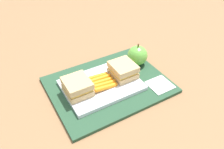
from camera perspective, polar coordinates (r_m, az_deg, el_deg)
ground_plane at (r=0.72m, az=-0.86°, el=-2.92°), size 2.40×2.40×0.00m
lunchbag_mat at (r=0.72m, az=-0.86°, el=-2.62°), size 0.36×0.28×0.01m
food_tray at (r=0.70m, az=-2.64°, el=-2.62°), size 0.23×0.17×0.01m
sandwich_half_left at (r=0.66m, az=-8.66°, el=-3.01°), size 0.07×0.08×0.04m
sandwich_half_right at (r=0.72m, az=2.80°, el=1.14°), size 0.07×0.08×0.04m
carrot_sticks_bundle at (r=0.70m, az=-2.68°, el=-1.81°), size 0.08×0.07×0.02m
apple at (r=0.79m, az=6.39°, el=4.75°), size 0.07×0.07×0.08m
paper_napkin at (r=0.73m, az=11.93°, el=-2.54°), size 0.07×0.07×0.00m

